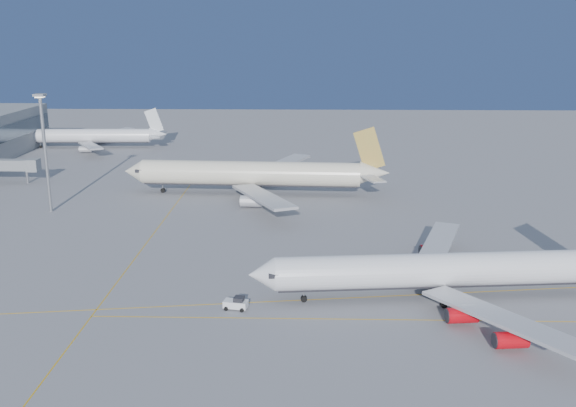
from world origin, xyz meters
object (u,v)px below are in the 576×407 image
object	(u,v)px
airliner_third	(93,136)
pushback_tug	(236,303)
airliner_virgin	(445,271)
airliner_etihad	(256,174)
light_mast	(44,143)

from	to	relation	value
airliner_third	pushback_tug	size ratio (longest dim) A/B	13.93
airliner_virgin	airliner_third	size ratio (longest dim) A/B	1.14
airliner_etihad	airliner_virgin	bearing A→B (deg)	-59.41
airliner_virgin	airliner_third	bearing A→B (deg)	120.83
airliner_etihad	light_mast	world-z (taller)	light_mast
airliner_third	light_mast	world-z (taller)	light_mast
airliner_third	pushback_tug	xyz separation A→B (m)	(66.99, -139.54, -3.47)
airliner_virgin	airliner_third	xyz separation A→B (m)	(-99.61, 134.31, -0.19)
airliner_etihad	pushback_tug	distance (m)	71.95
airliner_virgin	pushback_tug	size ratio (longest dim) A/B	15.89
airliner_virgin	pushback_tug	world-z (taller)	airliner_virgin
airliner_etihad	pushback_tug	size ratio (longest dim) A/B	17.83
airliner_etihad	airliner_third	size ratio (longest dim) A/B	1.28
pushback_tug	light_mast	world-z (taller)	light_mast
airliner_etihad	light_mast	xyz separation A→B (m)	(-47.32, -17.86, 10.78)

